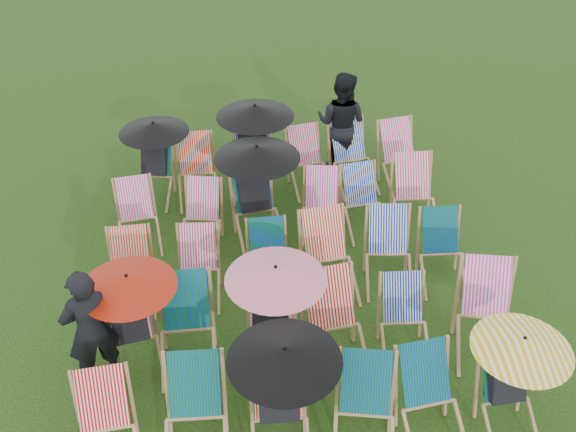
{
  "coord_description": "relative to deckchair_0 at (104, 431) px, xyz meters",
  "views": [
    {
      "loc": [
        -0.67,
        -6.1,
        5.78
      ],
      "look_at": [
        -0.03,
        0.43,
        0.9
      ],
      "focal_mm": 40.0,
      "sensor_mm": 36.0,
      "label": 1
    }
  ],
  "objects": [
    {
      "name": "ground",
      "position": [
        2.07,
        2.24,
        -0.45
      ],
      "size": [
        100.0,
        100.0,
        0.0
      ],
      "primitive_type": "plane",
      "color": "black",
      "rests_on": "ground"
    },
    {
      "name": "deckchair_0",
      "position": [
        0.0,
        0.0,
        0.0
      ],
      "size": [
        0.68,
        0.89,
        0.91
      ],
      "rotation": [
        0.0,
        0.0,
        0.1
      ],
      "color": "#A97D4F",
      "rests_on": "ground"
    },
    {
      "name": "deckchair_1",
      "position": [
        0.86,
        0.03,
        0.04
      ],
      "size": [
        0.67,
        0.92,
        0.98
      ],
      "rotation": [
        0.0,
        0.0,
        -0.03
      ],
      "color": "#A97D4F",
      "rests_on": "ground"
    },
    {
      "name": "deckchair_2",
      "position": [
        1.71,
        0.02,
        0.23
      ],
      "size": [
        1.1,
        1.14,
        1.3
      ],
      "rotation": [
        0.0,
        0.0,
        -0.02
      ],
      "color": "#A97D4F",
      "rests_on": "ground"
    },
    {
      "name": "deckchair_3",
      "position": [
        2.52,
        -0.09,
        0.02
      ],
      "size": [
        0.78,
        0.98,
        0.96
      ],
      "rotation": [
        0.0,
        0.0,
        -0.19
      ],
      "color": "#A97D4F",
      "rests_on": "ground"
    },
    {
      "name": "deckchair_4",
      "position": [
        3.22,
        -0.04,
        0.02
      ],
      "size": [
        0.75,
        0.96,
        0.96
      ],
      "rotation": [
        0.0,
        0.0,
        0.15
      ],
      "color": "#A97D4F",
      "rests_on": "ground"
    },
    {
      "name": "deckchair_5",
      "position": [
        4.04,
        0.04,
        0.17
      ],
      "size": [
        0.99,
        1.05,
        1.17
      ],
      "rotation": [
        0.0,
        0.0,
        0.08
      ],
      "color": "#A97D4F",
      "rests_on": "ground"
    },
    {
      "name": "deckchair_6",
      "position": [
        0.16,
        1.22,
        0.2
      ],
      "size": [
        1.05,
        1.14,
        1.25
      ],
      "rotation": [
        0.0,
        0.0,
        0.2
      ],
      "color": "#A97D4F",
      "rests_on": "ground"
    },
    {
      "name": "deckchair_7",
      "position": [
        0.75,
        1.22,
        0.04
      ],
      "size": [
        0.67,
        0.93,
        0.99
      ],
      "rotation": [
        0.0,
        0.0,
        0.01
      ],
      "color": "#A97D4F",
      "rests_on": "ground"
    },
    {
      "name": "deckchair_8",
      "position": [
        1.71,
        1.14,
        0.24
      ],
      "size": [
        1.11,
        1.17,
        1.31
      ],
      "rotation": [
        0.0,
        0.0,
        -0.13
      ],
      "color": "#A97D4F",
      "rests_on": "ground"
    },
    {
      "name": "deckchair_9",
      "position": [
        2.42,
        1.06,
        0.06
      ],
      "size": [
        0.81,
        1.03,
        1.03
      ],
      "rotation": [
        0.0,
        0.0,
        0.15
      ],
      "color": "#A97D4F",
      "rests_on": "ground"
    },
    {
      "name": "deckchair_10",
      "position": [
        3.24,
        1.14,
        -0.02
      ],
      "size": [
        0.6,
        0.82,
        0.87
      ],
      "rotation": [
        0.0,
        0.0,
        -0.03
      ],
      "color": "#A97D4F",
      "rests_on": "ground"
    },
    {
      "name": "deckchair_11",
      "position": [
        4.16,
        1.07,
        0.06
      ],
      "size": [
        0.85,
        1.06,
        1.03
      ],
      "rotation": [
        0.0,
        0.0,
        -0.19
      ],
      "color": "#A97D4F",
      "rests_on": "ground"
    },
    {
      "name": "deckchair_12",
      "position": [
        0.02,
        2.29,
        -0.01
      ],
      "size": [
        0.62,
        0.85,
        0.89
      ],
      "rotation": [
        0.0,
        0.0,
        0.04
      ],
      "color": "#A97D4F",
      "rests_on": "ground"
    },
    {
      "name": "deckchair_13",
      "position": [
        0.85,
        2.31,
        -0.02
      ],
      "size": [
        0.61,
        0.82,
        0.86
      ],
      "rotation": [
        0.0,
        0.0,
        -0.05
      ],
      "color": "#A97D4F",
      "rests_on": "ground"
    },
    {
      "name": "deckchair_14",
      "position": [
        1.76,
        2.36,
        -0.02
      ],
      "size": [
        0.6,
        0.81,
        0.86
      ],
      "rotation": [
        0.0,
        0.0,
        0.04
      ],
      "color": "#A97D4F",
      "rests_on": "ground"
    },
    {
      "name": "deckchair_15",
      "position": [
        2.52,
        2.27,
        0.04
      ],
      "size": [
        0.79,
        1.0,
        1.0
      ],
      "rotation": [
        0.0,
        0.0,
        0.15
      ],
      "color": "#A97D4F",
      "rests_on": "ground"
    },
    {
      "name": "deckchair_16",
      "position": [
        3.31,
        2.33,
        0.02
      ],
      "size": [
        0.71,
        0.93,
        0.95
      ],
      "rotation": [
        0.0,
        0.0,
        -0.1
      ],
      "color": "#A97D4F",
      "rests_on": "ground"
    },
    {
      "name": "deckchair_17",
      "position": [
        4.02,
        2.29,
        -0.0
      ],
      "size": [
        0.63,
        0.85,
        0.9
      ],
      "rotation": [
        0.0,
        0.0,
        -0.03
      ],
      "color": "#A97D4F",
      "rests_on": "ground"
    },
    {
      "name": "deckchair_18",
      "position": [
        -0.0,
        3.47,
        -0.01
      ],
      "size": [
        0.7,
        0.89,
        0.88
      ],
      "rotation": [
        0.0,
        0.0,
        0.16
      ],
      "color": "#A97D4F",
      "rests_on": "ground"
    },
    {
      "name": "deckchair_19",
      "position": [
        0.88,
        3.38,
        -0.02
      ],
      "size": [
        0.7,
        0.88,
        0.87
      ],
      "rotation": [
        0.0,
        0.0,
        -0.17
      ],
      "color": "#A97D4F",
      "rests_on": "ground"
    },
    {
      "name": "deckchair_20",
      "position": [
        1.68,
        3.49,
        0.29
      ],
      "size": [
        1.18,
        1.28,
        1.4
      ],
      "rotation": [
        0.0,
        0.0,
        0.18
      ],
      "color": "#A97D4F",
      "rests_on": "ground"
    },
    {
      "name": "deckchair_21",
      "position": [
        2.59,
        3.48,
        -0.01
      ],
      "size": [
        0.69,
        0.88,
        0.88
      ],
      "rotation": [
        0.0,
        0.0,
        -0.14
      ],
      "color": "#A97D4F",
      "rests_on": "ground"
    },
    {
      "name": "deckchair_22",
      "position": [
        3.22,
        3.5,
        -0.01
      ],
      "size": [
        0.69,
        0.89,
        0.89
      ],
      "rotation": [
        0.0,
        0.0,
        0.13
      ],
      "color": "#A97D4F",
      "rests_on": "ground"
    },
    {
      "name": "deckchair_23",
      "position": [
        3.97,
        3.51,
        0.04
      ],
      "size": [
        0.66,
        0.92,
        0.98
      ],
      "rotation": [
        0.0,
        0.0,
        -0.01
      ],
      "color": "#A97D4F",
      "rests_on": "ground"
    },
    {
      "name": "deckchair_24",
      "position": [
        0.17,
        4.63,
        0.2
      ],
      "size": [
        1.05,
        1.12,
        1.24
      ],
      "rotation": [
        0.0,
        0.0,
        -0.19
      ],
      "color": "#A97D4F",
      "rests_on": "ground"
    },
    {
      "name": "deckchair_25",
      "position": [
        0.81,
        4.53,
        0.02
      ],
      "size": [
        0.66,
        0.9,
        0.94
      ],
      "rotation": [
        0.0,
        0.0,
        0.05
      ],
      "color": "#A97D4F",
      "rests_on": "ground"
    },
    {
      "name": "deckchair_26",
      "position": [
        1.69,
        4.7,
        0.29
      ],
      "size": [
        1.19,
        1.24,
        1.41
      ],
      "rotation": [
        0.0,
        0.0,
        -0.06
      ],
      "color": "#A97D4F",
      "rests_on": "ground"
    },
    {
      "name": "deckchair_27",
      "position": [
        2.55,
        4.66,
        0.0
      ],
      "size": [
        0.75,
        0.93,
        0.91
      ],
      "rotation": [
        0.0,
        0.0,
        0.18
      ],
      "color": "#A97D4F",
      "rests_on": "ground"
    },
    {
      "name": "deckchair_28",
      "position": [
        3.27,
        4.65,
        0.04
      ],
      "size": [
        0.82,
        1.02,
        0.99
      ],
      "rotation": [
        0.0,
        0.0,
        0.2
      ],
      "color": "#A97D4F",
      "rests_on": "ground"
    },
    {
      "name": "deckchair_29",
      "position": [
        4.04,
        4.57,
        0.04
      ],
      "size": [
        0.81,
        1.01,
        0.98
      ],
      "rotation": [
        0.0,
        0.0,
        0.19
      ],
      "color": "#A97D4F",
      "rests_on": "ground"
    },
    {
      "name": "person_left",
      "position": [
        -0.23,
        1.05,
        0.33
      ],
      "size": [
        0.68,
        0.59,
        1.56
      ],
      "primitive_type": "imported",
      "rotation": [
        0.0,
        0.0,
        3.6
      ],
      "color": "black",
      "rests_on": "ground"
    },
    {
      "name": "person_rear",
      "position": [
        3.13,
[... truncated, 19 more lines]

